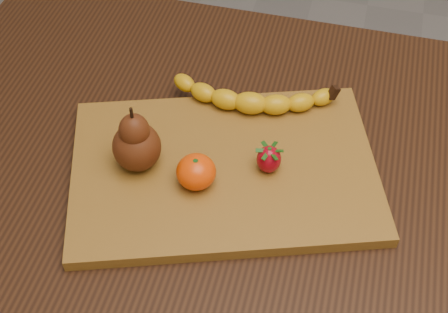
% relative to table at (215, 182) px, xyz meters
% --- Properties ---
extents(table, '(1.00, 0.70, 0.76)m').
position_rel_table_xyz_m(table, '(0.00, 0.00, 0.00)').
color(table, black).
rests_on(table, ground).
extents(cutting_board, '(0.52, 0.43, 0.02)m').
position_rel_table_xyz_m(cutting_board, '(0.03, -0.06, 0.11)').
color(cutting_board, brown).
rests_on(cutting_board, table).
extents(banana, '(0.23, 0.08, 0.04)m').
position_rel_table_xyz_m(banana, '(0.04, 0.06, 0.14)').
color(banana, '#D19E09').
rests_on(banana, cutting_board).
extents(pear, '(0.08, 0.08, 0.11)m').
position_rel_table_xyz_m(pear, '(-0.09, -0.08, 0.17)').
color(pear, '#4C200C').
rests_on(pear, cutting_board).
extents(mandarin, '(0.07, 0.07, 0.05)m').
position_rel_table_xyz_m(mandarin, '(0.00, -0.10, 0.14)').
color(mandarin, '#E03D02').
rests_on(mandarin, cutting_board).
extents(strawberry, '(0.04, 0.04, 0.05)m').
position_rel_table_xyz_m(strawberry, '(0.10, -0.05, 0.14)').
color(strawberry, maroon).
rests_on(strawberry, cutting_board).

